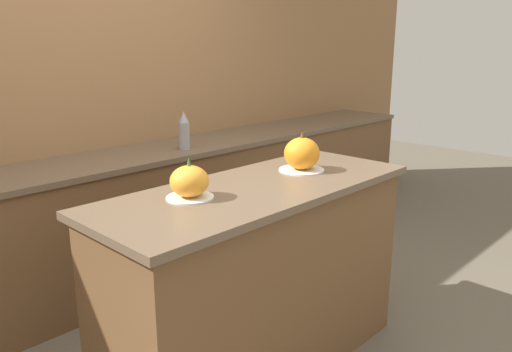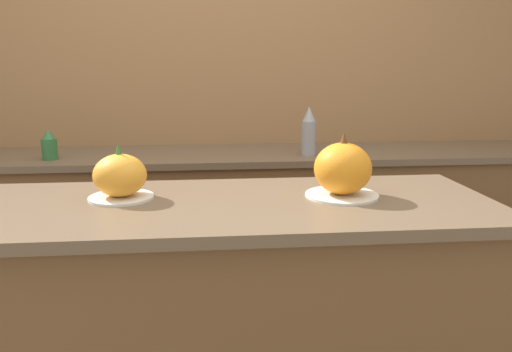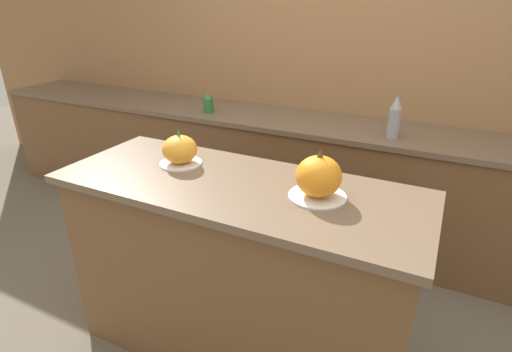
{
  "view_description": "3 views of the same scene",
  "coord_description": "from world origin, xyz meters",
  "views": [
    {
      "loc": [
        -1.59,
        -1.51,
        1.58
      ],
      "look_at": [
        -0.05,
        -0.04,
        1.01
      ],
      "focal_mm": 35.0,
      "sensor_mm": 36.0,
      "label": 1
    },
    {
      "loc": [
        -0.07,
        -1.47,
        1.36
      ],
      "look_at": [
        0.08,
        0.04,
        1.02
      ],
      "focal_mm": 35.0,
      "sensor_mm": 36.0,
      "label": 2
    },
    {
      "loc": [
        0.77,
        -1.35,
        1.67
      ],
      "look_at": [
        0.08,
        0.03,
        0.98
      ],
      "focal_mm": 28.0,
      "sensor_mm": 36.0,
      "label": 3
    }
  ],
  "objects": [
    {
      "name": "back_counter",
      "position": [
        0.0,
        1.26,
        0.44
      ],
      "size": [
        6.0,
        0.6,
        0.88
      ],
      "color": "brown",
      "rests_on": "ground_plane"
    },
    {
      "name": "wall_back",
      "position": [
        0.0,
        1.59,
        1.25
      ],
      "size": [
        8.0,
        0.06,
        2.5
      ],
      "color": "#9E7047",
      "rests_on": "ground_plane"
    },
    {
      "name": "bottle_tall",
      "position": [
        0.47,
        1.14,
        1.01
      ],
      "size": [
        0.08,
        0.08,
        0.26
      ],
      "color": "#99999E",
      "rests_on": "back_counter"
    },
    {
      "name": "pumpkin_cake_right",
      "position": [
        0.35,
        0.03,
        1.03
      ],
      "size": [
        0.23,
        0.23,
        0.21
      ],
      "color": "white",
      "rests_on": "kitchen_island"
    },
    {
      "name": "pumpkin_cake_left",
      "position": [
        -0.34,
        0.07,
        1.02
      ],
      "size": [
        0.2,
        0.2,
        0.18
      ],
      "color": "white",
      "rests_on": "kitchen_island"
    },
    {
      "name": "kitchen_island",
      "position": [
        0.0,
        0.0,
        0.48
      ],
      "size": [
        1.62,
        0.63,
        0.95
      ],
      "color": "brown",
      "rests_on": "ground_plane"
    }
  ]
}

